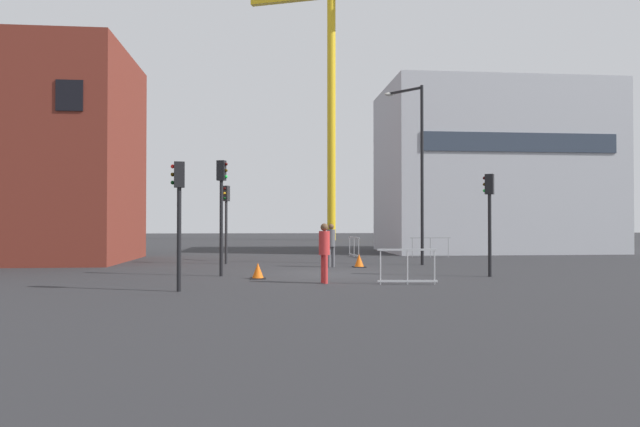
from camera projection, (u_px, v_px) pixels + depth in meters
name	position (u px, v px, depth m)	size (l,w,h in m)	color
ground	(331.00, 274.00, 21.12)	(160.00, 160.00, 0.00)	#28282B
brick_building	(48.00, 157.00, 27.70)	(7.68, 8.07, 10.07)	maroon
office_block	(491.00, 170.00, 37.17)	(13.85, 8.42, 10.48)	#A8AAB2
construction_crane	(330.00, 81.00, 61.77)	(13.81, 5.90, 26.98)	gold
streetlamp_tall	(417.00, 159.00, 25.69)	(1.46, 1.56, 7.97)	black
traffic_light_island	(226.00, 211.00, 26.14)	(0.33, 0.39, 3.54)	#232326
traffic_light_far	(489.00, 207.00, 19.94)	(0.38, 0.35, 3.55)	black
traffic_light_median	(222.00, 199.00, 20.16)	(0.39, 0.32, 4.05)	black
traffic_light_corner	(179.00, 203.00, 15.68)	(0.39, 0.28, 3.53)	black
pedestrian_walking	(324.00, 248.00, 17.75)	(0.34, 0.34, 1.85)	red
pedestrian_waiting	(331.00, 242.00, 24.22)	(0.34, 0.34, 1.82)	#4C4C51
safety_barrier_front	(354.00, 246.00, 31.48)	(0.25, 2.35, 1.08)	#9EA0A5
safety_barrier_rear	(407.00, 266.00, 17.45)	(1.82, 0.22, 1.08)	#B2B5BA
safety_barrier_left_run	(431.00, 247.00, 31.04)	(2.22, 0.12, 1.08)	gray
traffic_cone_on_verge	(258.00, 271.00, 19.20)	(0.52, 0.52, 0.53)	black
traffic_cone_orange	(359.00, 261.00, 24.15)	(0.54, 0.54, 0.55)	black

